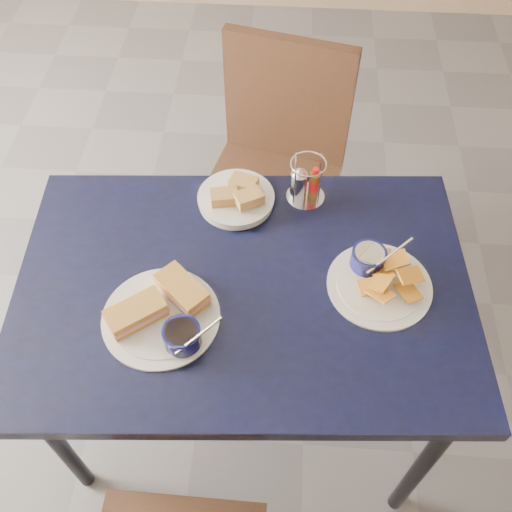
# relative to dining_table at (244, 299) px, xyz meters

# --- Properties ---
(ground) EXTENTS (6.00, 6.00, 0.00)m
(ground) POSITION_rel_dining_table_xyz_m (-0.17, 0.17, -0.68)
(ground) COLOR #545459
(ground) RESTS_ON ground
(dining_table) EXTENTS (1.22, 0.85, 0.75)m
(dining_table) POSITION_rel_dining_table_xyz_m (0.00, 0.00, 0.00)
(dining_table) COLOR black
(dining_table) RESTS_ON ground
(chair_far) EXTENTS (0.53, 0.52, 0.95)m
(chair_far) POSITION_rel_dining_table_xyz_m (0.04, 0.70, -0.14)
(chair_far) COLOR black
(chair_far) RESTS_ON ground
(sandwich_plate) EXTENTS (0.31, 0.29, 0.12)m
(sandwich_plate) POSITION_rel_dining_table_xyz_m (-0.18, -0.11, 0.09)
(sandwich_plate) COLOR white
(sandwich_plate) RESTS_ON dining_table
(plantain_plate) EXTENTS (0.27, 0.27, 0.12)m
(plantain_plate) POSITION_rel_dining_table_xyz_m (0.34, 0.04, 0.09)
(plantain_plate) COLOR white
(plantain_plate) RESTS_ON dining_table
(bread_basket) EXTENTS (0.21, 0.21, 0.07)m
(bread_basket) POSITION_rel_dining_table_xyz_m (-0.04, 0.28, 0.09)
(bread_basket) COLOR white
(bread_basket) RESTS_ON dining_table
(condiment_caddy) EXTENTS (0.11, 0.11, 0.14)m
(condiment_caddy) POSITION_rel_dining_table_xyz_m (0.15, 0.32, 0.13)
(condiment_caddy) COLOR silver
(condiment_caddy) RESTS_ON dining_table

